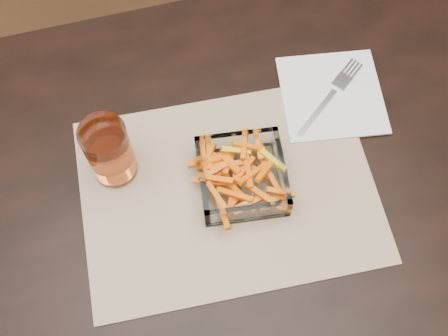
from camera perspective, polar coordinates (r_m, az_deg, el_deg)
The scene contains 6 objects.
dining_table at distance 0.93m, azimuth 0.40°, elevation -8.11°, with size 1.60×0.90×0.75m.
placemat at distance 0.87m, azimuth 0.44°, elevation -2.25°, with size 0.45×0.33×0.00m, color tan.
glass_bowl at distance 0.85m, azimuth 1.82°, elevation -0.97°, with size 0.14×0.14×0.05m.
tumbler at distance 0.85m, azimuth -11.53°, elevation 1.51°, with size 0.07×0.07×0.12m.
napkin at distance 0.96m, azimuth 10.89°, elevation 7.31°, with size 0.17×0.17×0.00m, color white.
fork at distance 0.96m, azimuth 10.85°, elevation 7.33°, with size 0.15×0.12×0.00m.
Camera 1 is at (-0.08, -0.26, 1.55)m, focal length 45.00 mm.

